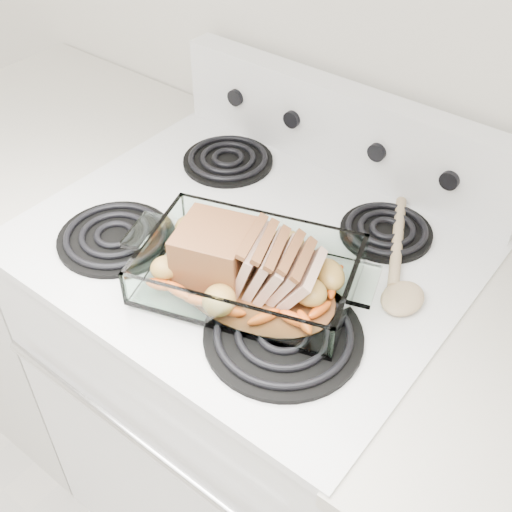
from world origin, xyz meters
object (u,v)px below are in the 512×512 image
Objects in this scene: counter_left at (66,270)px; pork_roast at (237,255)px; baking_dish at (249,276)px; electric_range at (253,386)px.

pork_roast reaches higher than counter_left.
pork_roast is (-0.02, 0.00, 0.03)m from baking_dish.
electric_range is at bearing 140.30° from pork_roast.
counter_left is 0.90m from baking_dish.
baking_dish is at bearing 23.08° from pork_roast.
electric_range is 4.70× the size of pork_roast.
counter_left is 3.92× the size of pork_roast.
pork_roast reaches higher than baking_dish.
counter_left is at bearing 153.57° from baking_dish.
baking_dish reaches higher than counter_left.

